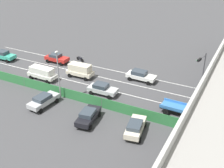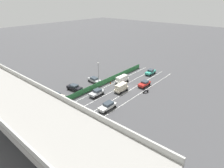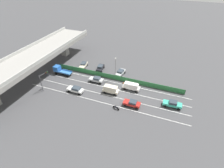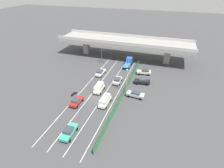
{
  "view_description": "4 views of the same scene",
  "coord_description": "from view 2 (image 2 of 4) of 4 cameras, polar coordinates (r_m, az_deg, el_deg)",
  "views": [
    {
      "loc": [
        35.25,
        27.17,
        20.68
      ],
      "look_at": [
        1.15,
        9.52,
        0.85
      ],
      "focal_mm": 47.11,
      "sensor_mm": 36.0,
      "label": 1
    },
    {
      "loc": [
        -28.03,
        39.48,
        23.18
      ],
      "look_at": [
        2.2,
        4.06,
        1.82
      ],
      "focal_mm": 30.15,
      "sensor_mm": 36.0,
      "label": 2
    },
    {
      "loc": [
        -36.06,
        -11.36,
        30.05
      ],
      "look_at": [
        1.56,
        3.38,
        1.69
      ],
      "focal_mm": 28.42,
      "sensor_mm": 36.0,
      "label": 3
    },
    {
      "loc": [
        15.87,
        -34.44,
        26.34
      ],
      "look_at": [
        2.54,
        5.8,
        1.33
      ],
      "focal_mm": 28.87,
      "sensor_mm": 36.0,
      "label": 4
    }
  ],
  "objects": [
    {
      "name": "traffic_cone",
      "position": [
        55.62,
        -0.48,
        0.34
      ],
      "size": [
        0.47,
        0.47,
        0.63
      ],
      "color": "orange",
      "rests_on": "ground"
    },
    {
      "name": "car_hatchback_white",
      "position": [
        42.97,
        -1.33,
        -6.58
      ],
      "size": [
        2.09,
        4.65,
        1.63
      ],
      "color": "silver",
      "rests_on": "ground"
    },
    {
      "name": "flatbed_truck_blue",
      "position": [
        42.0,
        -17.35,
        -8.01
      ],
      "size": [
        2.26,
        5.92,
        2.54
      ],
      "color": "black",
      "rests_on": "ground"
    },
    {
      "name": "green_fence",
      "position": [
        54.26,
        -3.37,
        0.18
      ],
      "size": [
        0.1,
        40.2,
        1.5
      ],
      "color": "#2D753D",
      "rests_on": "ground"
    },
    {
      "name": "lane_line_left_edge",
      "position": [
        48.27,
        6.39,
        -4.22
      ],
      "size": [
        0.14,
        44.1,
        0.01
      ],
      "primitive_type": "cube",
      "color": "silver",
      "rests_on": "ground"
    },
    {
      "name": "car_van_cream",
      "position": [
        50.8,
        2.79,
        -0.98
      ],
      "size": [
        2.08,
        4.37,
        2.18
      ],
      "color": "beige",
      "rests_on": "ground"
    },
    {
      "name": "elevated_overpass",
      "position": [
        34.8,
        -23.81,
        -7.31
      ],
      "size": [
        48.71,
        10.27,
        7.71
      ],
      "color": "gray",
      "rests_on": "ground"
    },
    {
      "name": "motorcycle",
      "position": [
        51.14,
        10.19,
        -2.16
      ],
      "size": [
        0.85,
        1.87,
        0.93
      ],
      "color": "black",
      "rests_on": "ground"
    },
    {
      "name": "car_sedan_silver",
      "position": [
        48.98,
        -4.62,
        -2.5
      ],
      "size": [
        2.1,
        4.29,
        1.63
      ],
      "color": "#B7BABC",
      "rests_on": "ground"
    },
    {
      "name": "lane_line_mid_left",
      "position": [
        49.9,
        3.34,
        -3.07
      ],
      "size": [
        0.14,
        44.1,
        0.01
      ],
      "primitive_type": "cube",
      "color": "silver",
      "rests_on": "ground"
    },
    {
      "name": "ground_plane",
      "position": [
        53.68,
        4.6,
        -1.02
      ],
      "size": [
        300.0,
        300.0,
        0.0
      ],
      "primitive_type": "plane",
      "color": "#424244"
    },
    {
      "name": "car_van_white",
      "position": [
        56.24,
        3.01,
        1.57
      ],
      "size": [
        2.0,
        4.83,
        2.05
      ],
      "color": "silver",
      "rests_on": "ground"
    },
    {
      "name": "traffic_light",
      "position": [
        35.23,
        -8.38,
        -9.32
      ],
      "size": [
        2.84,
        0.83,
        5.17
      ],
      "color": "#47474C",
      "rests_on": "ground"
    },
    {
      "name": "lane_line_mid_right",
      "position": [
        51.68,
        0.5,
        -2.0
      ],
      "size": [
        0.14,
        44.1,
        0.01
      ],
      "primitive_type": "cube",
      "color": "silver",
      "rests_on": "ground"
    },
    {
      "name": "car_taxi_teal",
      "position": [
        63.79,
        11.6,
        3.69
      ],
      "size": [
        2.1,
        4.63,
        1.69
      ],
      "color": "teal",
      "rests_on": "ground"
    },
    {
      "name": "parked_sedan_dark",
      "position": [
        52.56,
        -11.36,
        -0.95
      ],
      "size": [
        4.6,
        2.47,
        1.62
      ],
      "color": "black",
      "rests_on": "ground"
    },
    {
      "name": "car_sedan_red",
      "position": [
        54.67,
        9.8,
        0.19
      ],
      "size": [
        2.03,
        4.25,
        1.59
      ],
      "color": "red",
      "rests_on": "ground"
    },
    {
      "name": "lane_line_right_edge",
      "position": [
        53.6,
        -2.14,
        -0.99
      ],
      "size": [
        0.14,
        44.1,
        0.01
      ],
      "primitive_type": "cube",
      "color": "silver",
      "rests_on": "ground"
    },
    {
      "name": "street_lamp",
      "position": [
        52.99,
        -4.16,
        3.71
      ],
      "size": [
        0.6,
        0.36,
        7.09
      ],
      "color": "gray",
      "rests_on": "ground"
    },
    {
      "name": "parked_sedan_cream",
      "position": [
        49.18,
        -16.47,
        -3.37
      ],
      "size": [
        4.56,
        2.53,
        1.62
      ],
      "color": "beige",
      "rests_on": "ground"
    },
    {
      "name": "parked_wagon_silver",
      "position": [
        56.54,
        -5.41,
        1.32
      ],
      "size": [
        4.61,
        2.28,
        1.6
      ],
      "color": "#B2B5B7",
      "rests_on": "ground"
    }
  ]
}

